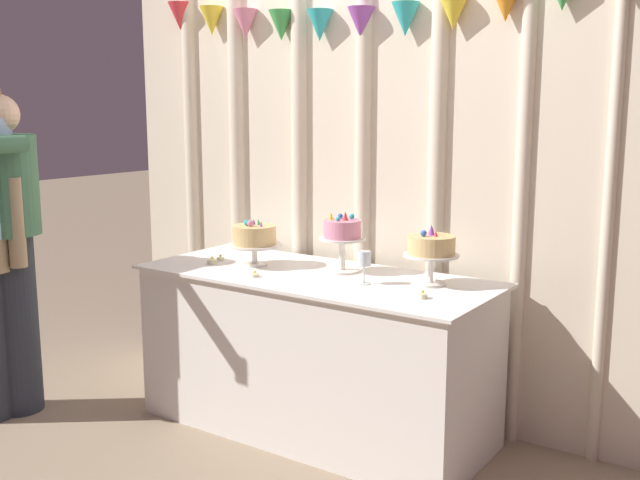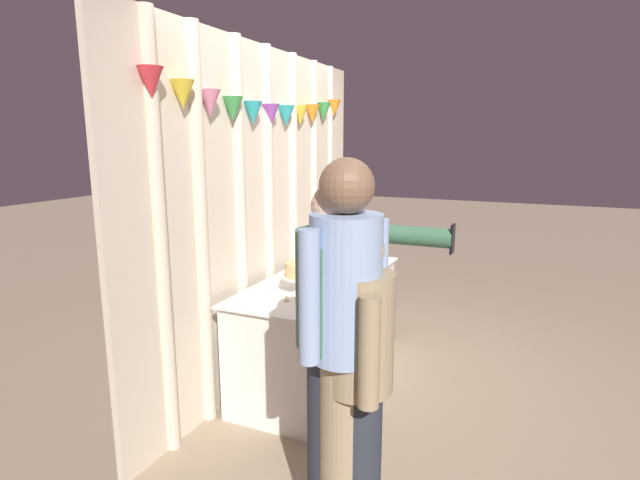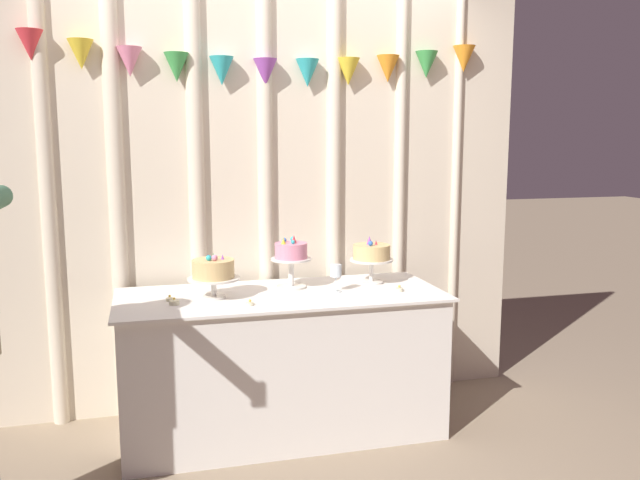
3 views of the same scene
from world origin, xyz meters
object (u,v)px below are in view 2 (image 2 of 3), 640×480
at_px(guest_girl_blue_dress, 335,351).
at_px(guest_man_pink_jacket, 359,379).
at_px(tealight_far_left, 286,300).
at_px(guest_man_dark_suit, 345,342).
at_px(cake_table, 321,327).
at_px(cake_display_center, 311,250).
at_px(cake_display_rightmost, 334,241).
at_px(cake_display_leftmost, 301,271).
at_px(tealight_near_left, 299,300).
at_px(tealight_far_right, 363,260).
at_px(wine_glass, 340,256).
at_px(tealight_near_right, 336,287).

height_order(guest_girl_blue_dress, guest_man_pink_jacket, guest_girl_blue_dress).
xyz_separation_m(tealight_far_left, guest_man_dark_suit, (-0.89, -0.75, 0.18)).
height_order(cake_table, cake_display_center, cake_display_center).
xyz_separation_m(cake_display_rightmost, guest_man_pink_jacket, (-2.02, -0.93, -0.14)).
height_order(cake_display_leftmost, tealight_near_left, cake_display_leftmost).
bearing_deg(tealight_far_right, cake_display_leftmost, 173.76).
bearing_deg(guest_man_pink_jacket, guest_man_dark_suit, 111.84).
height_order(cake_table, tealight_near_left, tealight_near_left).
distance_m(tealight_near_left, guest_man_pink_jacket, 1.14).
bearing_deg(guest_man_dark_suit, guest_girl_blue_dress, 50.69).
height_order(cake_display_center, guest_man_pink_jacket, guest_man_pink_jacket).
height_order(cake_display_rightmost, wine_glass, cake_display_rightmost).
bearing_deg(guest_girl_blue_dress, tealight_far_right, 15.48).
bearing_deg(tealight_far_left, wine_glass, -1.42).
xyz_separation_m(cake_display_rightmost, wine_glass, (-0.26, -0.15, -0.06)).
distance_m(cake_display_center, tealight_near_right, 0.47).
relative_size(tealight_far_left, tealight_far_right, 0.92).
relative_size(wine_glass, tealight_near_left, 2.96).
xyz_separation_m(tealight_far_left, guest_man_pink_jacket, (-0.87, -0.80, 0.02)).
xyz_separation_m(cake_table, wine_glass, (0.30, -0.04, 0.51)).
xyz_separation_m(cake_table, tealight_far_right, (0.64, -0.12, 0.41)).
bearing_deg(guest_girl_blue_dress, cake_display_leftmost, 32.61).
relative_size(cake_display_leftmost, guest_man_dark_suit, 0.16).
relative_size(cake_display_leftmost, tealight_near_right, 6.51).
distance_m(cake_display_rightmost, guest_girl_blue_dress, 2.14).
xyz_separation_m(tealight_near_right, guest_man_dark_suit, (-1.28, -0.55, 0.18)).
distance_m(cake_table, tealight_near_left, 0.71).
xyz_separation_m(guest_man_pink_jacket, guest_man_dark_suit, (-0.02, 0.06, 0.17)).
relative_size(tealight_far_left, tealight_near_right, 0.94).
bearing_deg(tealight_near_right, tealight_far_right, 5.98).
height_order(cake_display_rightmost, tealight_near_left, cake_display_rightmost).
bearing_deg(guest_girl_blue_dress, cake_display_rightmost, 22.20).
relative_size(cake_display_leftmost, tealight_far_left, 6.93).
xyz_separation_m(cake_display_center, tealight_far_left, (-0.67, -0.13, -0.18)).
bearing_deg(tealight_far_right, cake_display_rightmost, 108.67).
bearing_deg(cake_table, wine_glass, -7.21).
bearing_deg(guest_man_dark_suit, wine_glass, 22.11).
height_order(cake_table, guest_man_pink_jacket, guest_man_pink_jacket).
height_order(cake_table, guest_girl_blue_dress, guest_girl_blue_dress).
xyz_separation_m(cake_display_center, guest_man_pink_jacket, (-1.54, -0.93, -0.16)).
relative_size(cake_display_leftmost, tealight_near_left, 5.36).
relative_size(cake_table, wine_glass, 11.57).
bearing_deg(cake_display_leftmost, cake_table, 1.87).
height_order(cake_table, tealight_near_right, tealight_near_right).
bearing_deg(guest_man_pink_jacket, cake_display_center, 31.17).
xyz_separation_m(cake_display_leftmost, tealight_near_left, (-0.21, -0.09, -0.13)).
relative_size(cake_table, cake_display_center, 5.86).
height_order(cake_display_leftmost, tealight_far_right, cake_display_leftmost).
bearing_deg(guest_man_dark_suit, tealight_near_left, 35.96).
height_order(tealight_near_left, tealight_far_right, tealight_near_left).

